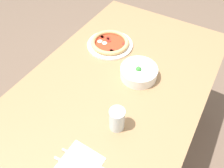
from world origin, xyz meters
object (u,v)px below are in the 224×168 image
Objects in this scene: bowl at (139,72)px; fork at (82,159)px; knife at (74,167)px; glass at (117,119)px; pizza at (110,43)px.

bowl is 1.00× the size of fork.
bowl is 0.57m from knife.
fork is 0.95× the size of knife.
glass is at bearing 9.08° from bowl.
glass is at bearing 73.25° from fork.
knife is (0.57, 0.00, -0.03)m from bowl.
glass reaches higher than knife.
fork and knife have the same top height.
pizza reaches higher than fork.
bowl reaches higher than fork.
pizza is 0.57m from glass.
bowl is (0.15, 0.27, 0.02)m from pizza.
bowl is 0.33m from glass.
fork is 0.04m from knife.
glass is (0.47, 0.32, 0.04)m from pizza.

